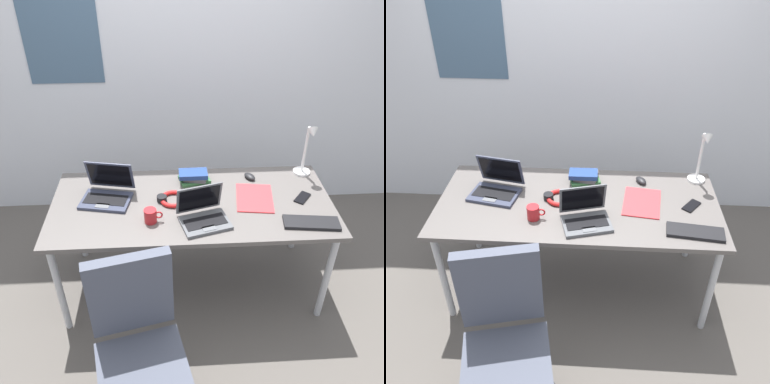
{
  "view_description": "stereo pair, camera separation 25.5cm",
  "coord_description": "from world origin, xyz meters",
  "views": [
    {
      "loc": [
        -0.12,
        -2.09,
        2.29
      ],
      "look_at": [
        0.0,
        0.0,
        0.82
      ],
      "focal_mm": 37.92,
      "sensor_mm": 36.0,
      "label": 1
    },
    {
      "loc": [
        0.13,
        -2.09,
        2.29
      ],
      "look_at": [
        0.0,
        0.0,
        0.82
      ],
      "focal_mm": 37.92,
      "sensor_mm": 36.0,
      "label": 2
    }
  ],
  "objects": [
    {
      "name": "headphones",
      "position": [
        -0.12,
        0.02,
        0.76
      ],
      "size": [
        0.21,
        0.18,
        0.04
      ],
      "color": "red",
      "rests_on": "desk"
    },
    {
      "name": "coffee_mug",
      "position": [
        -0.26,
        -0.18,
        0.78
      ],
      "size": [
        0.11,
        0.08,
        0.09
      ],
      "color": "#B21E23",
      "rests_on": "desk"
    },
    {
      "name": "desk",
      "position": [
        0.0,
        0.0,
        0.68
      ],
      "size": [
        1.8,
        0.8,
        0.74
      ],
      "color": "#595451",
      "rests_on": "ground_plane"
    },
    {
      "name": "ground_plane",
      "position": [
        0.0,
        0.0,
        0.0
      ],
      "size": [
        12.0,
        12.0,
        0.0
      ],
      "primitive_type": "plane",
      "color": "#56514C"
    },
    {
      "name": "laptop_front_right",
      "position": [
        0.06,
        -0.19,
        0.78
      ],
      "size": [
        0.34,
        0.3,
        0.21
      ],
      "color": "#515459",
      "rests_on": "desk"
    },
    {
      "name": "office_chair",
      "position": [
        -0.31,
        -0.89,
        0.4
      ],
      "size": [
        0.53,
        0.58,
        0.97
      ],
      "color": "black",
      "rests_on": "ground_plane"
    },
    {
      "name": "desk_lamp",
      "position": [
        0.8,
        0.28,
        0.94
      ],
      "size": [
        0.12,
        0.18,
        0.4
      ],
      "color": "white",
      "rests_on": "desk"
    },
    {
      "name": "book_stack",
      "position": [
        0.03,
        0.24,
        0.78
      ],
      "size": [
        0.23,
        0.18,
        0.08
      ],
      "color": "#336638",
      "rests_on": "desk"
    },
    {
      "name": "computer_mouse",
      "position": [
        0.42,
        0.25,
        0.76
      ],
      "size": [
        0.1,
        0.11,
        0.03
      ],
      "primitive_type": "ellipsoid",
      "rotation": [
        0.0,
        0.0,
        0.51
      ],
      "color": "black",
      "rests_on": "desk"
    },
    {
      "name": "cell_phone",
      "position": [
        0.72,
        -0.0,
        0.74
      ],
      "size": [
        0.14,
        0.15,
        0.01
      ],
      "primitive_type": "cube",
      "rotation": [
        0.0,
        0.0,
        -0.68
      ],
      "color": "black",
      "rests_on": "desk"
    },
    {
      "name": "laptop_near_lamp",
      "position": [
        -0.54,
        0.07,
        0.79
      ],
      "size": [
        0.35,
        0.32,
        0.23
      ],
      "color": "#33384C",
      "rests_on": "desk"
    },
    {
      "name": "paper_folder_back_right",
      "position": [
        0.41,
        0.02,
        0.74
      ],
      "size": [
        0.27,
        0.34,
        0.01
      ],
      "primitive_type": "cube",
      "rotation": [
        0.0,
        0.0,
        -0.13
      ],
      "color": "red",
      "rests_on": "desk"
    },
    {
      "name": "wall_back",
      "position": [
        -0.0,
        1.1,
        1.3
      ],
      "size": [
        6.0,
        0.13,
        2.6
      ],
      "color": "silver",
      "rests_on": "ground_plane"
    },
    {
      "name": "external_keyboard",
      "position": [
        0.7,
        -0.26,
        0.75
      ],
      "size": [
        0.34,
        0.16,
        0.02
      ],
      "primitive_type": "cube",
      "rotation": [
        0.0,
        0.0,
        -0.12
      ],
      "color": "black",
      "rests_on": "desk"
    }
  ]
}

